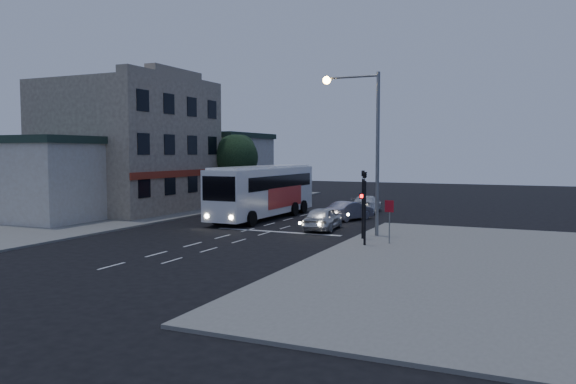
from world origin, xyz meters
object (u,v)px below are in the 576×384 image
at_px(tour_bus, 263,190).
at_px(car_sedan_b, 367,204).
at_px(streetlight, 366,134).
at_px(car_sedan_a, 349,211).
at_px(car_suv, 323,218).
at_px(street_tree, 235,155).
at_px(regulatory_sign, 389,214).
at_px(traffic_signal_main, 363,196).
at_px(traffic_signal_side, 365,199).

bearing_deg(tour_bus, car_sedan_b, 50.80).
height_order(tour_bus, streetlight, streetlight).
bearing_deg(car_sedan_b, car_sedan_a, 86.54).
relative_size(car_suv, street_tree, 0.68).
bearing_deg(car_sedan_a, car_sedan_b, -68.17).
xyz_separation_m(car_suv, streetlight, (3.14, -1.60, 5.01)).
height_order(car_suv, regulatory_sign, regulatory_sign).
distance_m(traffic_signal_main, traffic_signal_side, 2.10).
distance_m(car_suv, car_sedan_b, 10.83).
relative_size(car_suv, car_sedan_a, 1.05).
bearing_deg(car_sedan_b, street_tree, -8.80).
bearing_deg(traffic_signal_main, tour_bus, 143.48).
distance_m(regulatory_sign, street_tree, 23.40).
distance_m(traffic_signal_main, streetlight, 3.61).
bearing_deg(car_sedan_a, street_tree, -6.56).
distance_m(car_sedan_b, regulatory_sign, 15.86).
relative_size(tour_bus, car_sedan_b, 2.62).
height_order(car_sedan_a, car_sedan_b, car_sedan_b).
relative_size(regulatory_sign, streetlight, 0.24).
height_order(traffic_signal_side, street_tree, street_tree).
height_order(regulatory_sign, street_tree, street_tree).
bearing_deg(regulatory_sign, car_suv, 141.62).
xyz_separation_m(tour_bus, regulatory_sign, (11.13, -8.00, -0.44)).
bearing_deg(car_sedan_b, regulatory_sign, 103.37).
relative_size(car_sedan_a, car_sedan_b, 0.86).
bearing_deg(traffic_signal_side, car_sedan_a, 111.68).
height_order(traffic_signal_side, regulatory_sign, traffic_signal_side).
height_order(car_sedan_a, streetlight, streetlight).
bearing_deg(car_sedan_b, tour_bus, 43.66).
bearing_deg(traffic_signal_side, street_tree, 135.50).
distance_m(car_suv, streetlight, 6.13).
height_order(car_sedan_a, regulatory_sign, regulatory_sign).
relative_size(tour_bus, traffic_signal_main, 3.00).
xyz_separation_m(traffic_signal_side, streetlight, (-0.96, 3.40, 3.31)).
distance_m(regulatory_sign, streetlight, 5.18).
relative_size(car_sedan_b, street_tree, 0.76).
relative_size(streetlight, street_tree, 1.45).
bearing_deg(streetlight, car_sedan_a, 114.39).
relative_size(car_sedan_a, regulatory_sign, 1.83).
height_order(car_suv, streetlight, streetlight).
distance_m(car_sedan_a, traffic_signal_main, 9.34).
height_order(car_suv, traffic_signal_side, traffic_signal_side).
xyz_separation_m(car_sedan_a, street_tree, (-12.34, 5.75, 3.83)).
bearing_deg(traffic_signal_side, traffic_signal_main, 109.49).
height_order(streetlight, street_tree, streetlight).
distance_m(tour_bus, traffic_signal_side, 13.53).
distance_m(car_sedan_a, streetlight, 9.28).
bearing_deg(tour_bus, streetlight, -30.96).
bearing_deg(traffic_signal_side, car_suv, 129.33).
xyz_separation_m(car_suv, car_sedan_a, (-0.07, 5.48, -0.06)).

